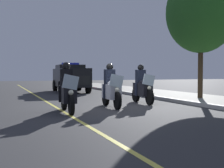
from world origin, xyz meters
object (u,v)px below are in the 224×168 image
police_motorcycle_lead_left (67,92)px  police_motorcycle_lead_right (111,89)px  police_motorcycle_trailing (142,88)px  police_suv (71,77)px  cyclist_background (79,79)px  tree_mid_block (201,13)px

police_motorcycle_lead_left → police_motorcycle_lead_right: (-0.78, 1.91, 0.00)m
police_motorcycle_lead_right → police_motorcycle_trailing: size_ratio=1.00×
police_motorcycle_lead_left → police_suv: 10.73m
police_suv → cyclist_background: bearing=157.5°
police_motorcycle_lead_left → tree_mid_block: tree_mid_block is taller
police_motorcycle_lead_right → police_motorcycle_trailing: same height
police_motorcycle_trailing → cyclist_background: bearing=177.9°
tree_mid_block → police_suv: bearing=-150.8°
cyclist_background → police_suv: bearing=-22.5°
police_motorcycle_lead_left → police_motorcycle_lead_right: same height
police_motorcycle_lead_left → police_motorcycle_trailing: bearing=113.7°
police_motorcycle_lead_left → cyclist_background: (-14.27, 4.17, 0.14)m
police_suv → cyclist_background: 4.18m
tree_mid_block → police_motorcycle_trailing: bearing=-81.7°
police_motorcycle_lead_right → tree_mid_block: size_ratio=0.34×
police_motorcycle_lead_right → cyclist_background: bearing=170.5°
police_suv → tree_mid_block: (8.27, 4.62, 3.25)m
police_motorcycle_lead_left → police_suv: bearing=166.1°
police_motorcycle_lead_left → police_suv: police_suv is taller
tree_mid_block → police_motorcycle_lead_left: bearing=-73.5°
police_motorcycle_lead_right → police_motorcycle_trailing: bearing=115.3°
police_motorcycle_lead_right → police_suv: 9.66m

